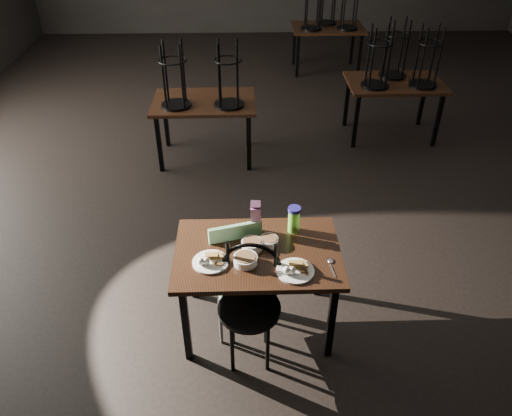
{
  "coord_description": "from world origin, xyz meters",
  "views": [
    {
      "loc": [
        -0.78,
        -4.92,
        3.07
      ],
      "look_at": [
        -0.69,
        -1.77,
        0.85
      ],
      "focal_mm": 35.0,
      "sensor_mm": 36.0,
      "label": 1
    }
  ],
  "objects_px": {
    "school_chair": "(240,271)",
    "juice_carton": "(256,218)",
    "bentwood_chair": "(250,296)",
    "main_table": "(258,259)",
    "water_bottle": "(294,219)"
  },
  "relations": [
    {
      "from": "school_chair",
      "to": "juice_carton",
      "type": "bearing_deg",
      "value": 40.59
    },
    {
      "from": "juice_carton",
      "to": "bentwood_chair",
      "type": "xyz_separation_m",
      "value": [
        -0.05,
        -0.47,
        -0.33
      ]
    },
    {
      "from": "main_table",
      "to": "school_chair",
      "type": "xyz_separation_m",
      "value": [
        -0.13,
        0.04,
        -0.14
      ]
    },
    {
      "from": "main_table",
      "to": "bentwood_chair",
      "type": "bearing_deg",
      "value": -103.32
    },
    {
      "from": "water_bottle",
      "to": "school_chair",
      "type": "height_order",
      "value": "water_bottle"
    },
    {
      "from": "water_bottle",
      "to": "school_chair",
      "type": "xyz_separation_m",
      "value": [
        -0.41,
        -0.19,
        -0.33
      ]
    },
    {
      "from": "main_table",
      "to": "school_chair",
      "type": "distance_m",
      "value": 0.2
    },
    {
      "from": "juice_carton",
      "to": "water_bottle",
      "type": "xyz_separation_m",
      "value": [
        0.29,
        0.01,
        -0.03
      ]
    },
    {
      "from": "bentwood_chair",
      "to": "school_chair",
      "type": "relative_size",
      "value": 1.07
    },
    {
      "from": "main_table",
      "to": "school_chair",
      "type": "bearing_deg",
      "value": 161.31
    },
    {
      "from": "school_chair",
      "to": "water_bottle",
      "type": "bearing_deg",
      "value": 9.34
    },
    {
      "from": "bentwood_chair",
      "to": "main_table",
      "type": "bearing_deg",
      "value": 83.47
    },
    {
      "from": "main_table",
      "to": "school_chair",
      "type": "height_order",
      "value": "school_chair"
    },
    {
      "from": "water_bottle",
      "to": "bentwood_chair",
      "type": "bearing_deg",
      "value": -125.06
    },
    {
      "from": "main_table",
      "to": "bentwood_chair",
      "type": "height_order",
      "value": "bentwood_chair"
    }
  ]
}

